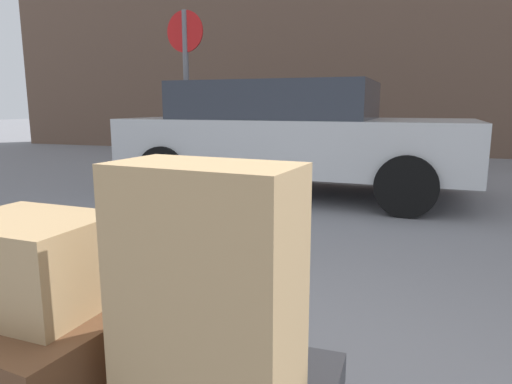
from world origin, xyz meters
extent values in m
cylinder|color=black|center=(-0.40, 0.26, 0.12)|extent=(0.24, 0.06, 0.24)
cube|color=#51331E|center=(-0.18, -0.12, 0.48)|extent=(0.60, 0.54, 0.27)
cube|color=#9E7F56|center=(0.35, -0.18, 0.68)|extent=(0.40, 0.24, 0.68)
cube|color=black|center=(-0.16, 0.21, 0.51)|extent=(0.66, 0.38, 0.34)
cube|color=#9E7F56|center=(-0.18, -0.12, 0.73)|extent=(0.40, 0.32, 0.24)
cube|color=silver|center=(-0.66, 4.77, 0.64)|extent=(4.36, 1.95, 0.64)
cube|color=#2D333D|center=(-0.91, 4.77, 1.19)|extent=(2.46, 1.67, 0.46)
cylinder|color=black|center=(0.79, 5.57, 0.32)|extent=(0.65, 0.24, 0.64)
cylinder|color=black|center=(0.73, 3.87, 0.32)|extent=(0.65, 0.24, 0.64)
cylinder|color=black|center=(-2.05, 5.66, 0.32)|extent=(0.65, 0.24, 0.64)
cylinder|color=black|center=(-2.10, 3.97, 0.32)|extent=(0.65, 0.24, 0.64)
cylinder|color=slate|center=(-1.96, 4.32, 1.13)|extent=(0.07, 0.07, 2.27)
cylinder|color=red|center=(-1.96, 4.32, 2.02)|extent=(0.50, 0.06, 0.50)
camera|label=1|loc=(0.74, -1.02, 1.13)|focal=32.36mm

